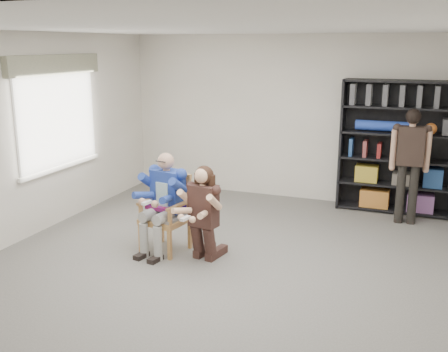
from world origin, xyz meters
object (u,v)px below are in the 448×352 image
at_px(armchair, 165,214).
at_px(bookshelf, 398,148).
at_px(standing_man, 409,167).
at_px(seated_man, 165,202).
at_px(kneeling_woman, 202,214).

height_order(armchair, bookshelf, bookshelf).
bearing_deg(standing_man, seated_man, -145.32).
bearing_deg(seated_man, bookshelf, 56.16).
distance_m(seated_man, kneeling_woman, 0.59).
bearing_deg(armchair, seated_man, -80.13).
xyz_separation_m(bookshelf, standing_man, (0.20, -0.52, -0.19)).
xyz_separation_m(kneeling_woman, standing_man, (2.29, 2.40, 0.26)).
height_order(kneeling_woman, standing_man, standing_man).
bearing_deg(armchair, bookshelf, 56.16).
xyz_separation_m(armchair, standing_man, (2.87, 2.28, 0.36)).
relative_size(armchair, seated_man, 0.77).
height_order(kneeling_woman, bookshelf, bookshelf).
relative_size(seated_man, standing_man, 0.76).
bearing_deg(kneeling_woman, seated_man, 178.18).
xyz_separation_m(armchair, seated_man, (0.00, -0.00, 0.15)).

